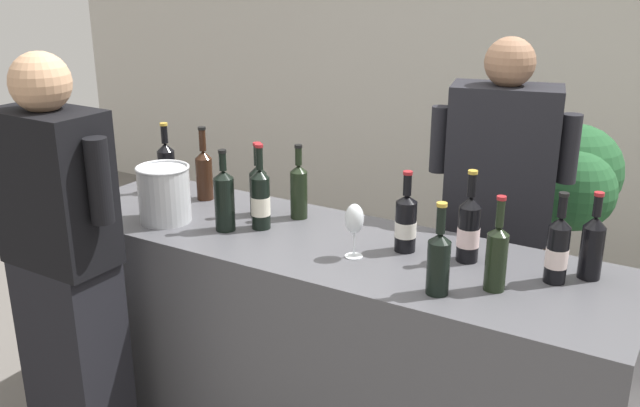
% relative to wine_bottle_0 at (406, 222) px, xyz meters
% --- Properties ---
extents(wall_back, '(8.00, 0.10, 2.80)m').
position_rel_wine_bottle_0_xyz_m(wall_back, '(-0.32, 2.53, 0.34)').
color(wall_back, beige).
rests_on(wall_back, ground_plane).
extents(counter, '(2.35, 0.69, 0.95)m').
position_rel_wine_bottle_0_xyz_m(counter, '(-0.32, -0.07, -0.59)').
color(counter, '#4C4C51').
rests_on(counter, ground_plane).
extents(wine_bottle_0, '(0.08, 0.08, 0.31)m').
position_rel_wine_bottle_0_xyz_m(wine_bottle_0, '(0.00, 0.00, 0.00)').
color(wine_bottle_0, black).
rests_on(wine_bottle_0, counter).
extents(wine_bottle_1, '(0.08, 0.08, 0.31)m').
position_rel_wine_bottle_0_xyz_m(wine_bottle_1, '(0.64, 0.10, 0.01)').
color(wine_bottle_1, black).
rests_on(wine_bottle_1, counter).
extents(wine_bottle_2, '(0.08, 0.08, 0.33)m').
position_rel_wine_bottle_0_xyz_m(wine_bottle_2, '(-0.71, -0.17, 0.02)').
color(wine_bottle_2, black).
rests_on(wine_bottle_2, counter).
extents(wine_bottle_3, '(0.08, 0.08, 0.31)m').
position_rel_wine_bottle_0_xyz_m(wine_bottle_3, '(0.24, -0.27, 0.00)').
color(wine_bottle_3, black).
rests_on(wine_bottle_3, counter).
extents(wine_bottle_4, '(0.07, 0.07, 0.31)m').
position_rel_wine_bottle_0_xyz_m(wine_bottle_4, '(-0.70, 0.04, 0.01)').
color(wine_bottle_4, black).
rests_on(wine_bottle_4, counter).
extents(wine_bottle_5, '(0.07, 0.07, 0.32)m').
position_rel_wine_bottle_0_xyz_m(wine_bottle_5, '(0.39, -0.15, 0.01)').
color(wine_bottle_5, black).
rests_on(wine_bottle_5, counter).
extents(wine_bottle_6, '(0.07, 0.07, 0.33)m').
position_rel_wine_bottle_0_xyz_m(wine_bottle_6, '(-1.02, 0.09, 0.01)').
color(wine_bottle_6, black).
rests_on(wine_bottle_6, counter).
extents(wine_bottle_7, '(0.07, 0.07, 0.32)m').
position_rel_wine_bottle_0_xyz_m(wine_bottle_7, '(-0.53, 0.10, 0.01)').
color(wine_bottle_7, black).
rests_on(wine_bottle_7, counter).
extents(wine_bottle_8, '(0.08, 0.08, 0.33)m').
position_rel_wine_bottle_0_xyz_m(wine_bottle_8, '(-1.24, 0.09, 0.01)').
color(wine_bottle_8, black).
rests_on(wine_bottle_8, counter).
extents(wine_bottle_9, '(0.08, 0.08, 0.34)m').
position_rel_wine_bottle_0_xyz_m(wine_bottle_9, '(0.23, 0.03, 0.01)').
color(wine_bottle_9, black).
rests_on(wine_bottle_9, counter).
extents(wine_bottle_10, '(0.07, 0.07, 0.32)m').
position_rel_wine_bottle_0_xyz_m(wine_bottle_10, '(0.54, 0.01, 0.01)').
color(wine_bottle_10, black).
rests_on(wine_bottle_10, counter).
extents(wine_bottle_11, '(0.08, 0.08, 0.35)m').
position_rel_wine_bottle_0_xyz_m(wine_bottle_11, '(-0.60, -0.08, 0.01)').
color(wine_bottle_11, black).
rests_on(wine_bottle_11, counter).
extents(wine_glass, '(0.07, 0.07, 0.20)m').
position_rel_wine_bottle_0_xyz_m(wine_glass, '(-0.14, -0.15, 0.03)').
color(wine_glass, silver).
rests_on(wine_glass, counter).
extents(ice_bucket, '(0.22, 0.22, 0.24)m').
position_rel_wine_bottle_0_xyz_m(ice_bucket, '(-0.98, -0.22, 0.01)').
color(ice_bucket, silver).
rests_on(ice_bucket, counter).
extents(person_server, '(0.59, 0.34, 1.69)m').
position_rel_wine_bottle_0_xyz_m(person_server, '(0.17, 0.58, -0.24)').
color(person_server, black).
rests_on(person_server, ground_plane).
extents(person_guest, '(0.56, 0.25, 1.69)m').
position_rel_wine_bottle_0_xyz_m(person_guest, '(-1.07, -0.68, -0.23)').
color(person_guest, black).
rests_on(person_guest, ground_plane).
extents(potted_shrub, '(0.61, 0.59, 1.23)m').
position_rel_wine_bottle_0_xyz_m(potted_shrub, '(0.29, 1.20, -0.20)').
color(potted_shrub, brown).
rests_on(potted_shrub, ground_plane).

